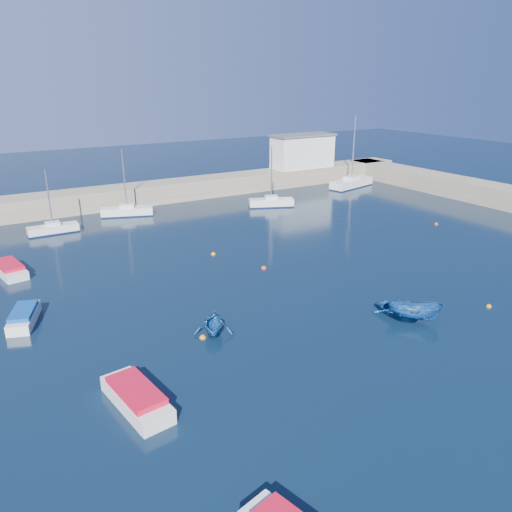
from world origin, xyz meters
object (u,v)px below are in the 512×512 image
harbor_office (302,152)px  dinghy_left (214,323)px  motorboat_2 (9,269)px  sailboat_8 (351,183)px  motorboat_1 (24,316)px  dinghy_center (398,312)px  dinghy_right (415,311)px  sailboat_5 (53,229)px  sailboat_7 (271,202)px  motorboat_0 (136,397)px  sailboat_6 (127,211)px

harbor_office → dinghy_left: harbor_office is taller
motorboat_2 → sailboat_8: bearing=4.4°
motorboat_1 → dinghy_center: 26.55m
dinghy_left → dinghy_right: size_ratio=0.84×
sailboat_5 → dinghy_center: 38.59m
dinghy_center → sailboat_5: bearing=113.4°
sailboat_7 → motorboat_2: size_ratio=1.48×
motorboat_2 → dinghy_left: bearing=-71.0°
dinghy_left → motorboat_2: bearing=147.3°
motorboat_0 → dinghy_center: motorboat_0 is taller
sailboat_6 → motorboat_1: 29.15m
sailboat_8 → dinghy_right: bearing=129.8°
motorboat_1 → sailboat_5: bearing=94.3°
sailboat_8 → dinghy_center: 45.81m
sailboat_5 → motorboat_2: (-5.60, -10.83, -0.04)m
sailboat_7 → dinghy_left: bearing=164.5°
sailboat_8 → motorboat_0: size_ratio=2.07×
dinghy_right → sailboat_7: bearing=27.5°
sailboat_6 → dinghy_center: bearing=-148.3°
dinghy_right → motorboat_0: bearing=131.5°
dinghy_center → sailboat_7: bearing=69.5°
sailboat_8 → dinghy_left: bearing=114.1°
motorboat_1 → dinghy_left: bearing=-18.4°
harbor_office → motorboat_1: 55.30m
sailboat_6 → dinghy_left: sailboat_6 is taller
sailboat_7 → dinghy_left: sailboat_7 is taller
sailboat_5 → dinghy_left: sailboat_5 is taller
sailboat_6 → motorboat_1: (-15.15, -24.90, -0.10)m
sailboat_5 → motorboat_0: sailboat_5 is taller
motorboat_0 → dinghy_left: bearing=28.1°
sailboat_7 → dinghy_center: sailboat_7 is taller
dinghy_center → dinghy_right: size_ratio=0.97×
motorboat_0 → dinghy_right: (20.05, -0.58, 0.18)m
sailboat_5 → sailboat_6: (9.37, 3.30, 0.05)m
sailboat_6 → dinghy_right: size_ratio=2.23×
sailboat_6 → sailboat_7: size_ratio=1.05×
dinghy_left → sailboat_7: bearing=79.5°
motorboat_1 → dinghy_left: 13.52m
sailboat_8 → dinghy_center: (-27.64, -36.53, -0.32)m
sailboat_6 → motorboat_0: bearing=-177.1°
dinghy_center → dinghy_left: dinghy_left is taller
dinghy_center → dinghy_left: (-12.56, 4.54, 0.45)m
sailboat_6 → sailboat_8: bearing=-72.3°
harbor_office → sailboat_7: size_ratio=1.27×
sailboat_8 → dinghy_left: size_ratio=3.55×
sailboat_8 → motorboat_1: (-50.90, -23.73, -0.21)m
harbor_office → sailboat_6: bearing=-170.0°
dinghy_center → motorboat_0: bearing=177.9°
dinghy_center → dinghy_right: bearing=-68.4°
sailboat_5 → sailboat_8: 45.17m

